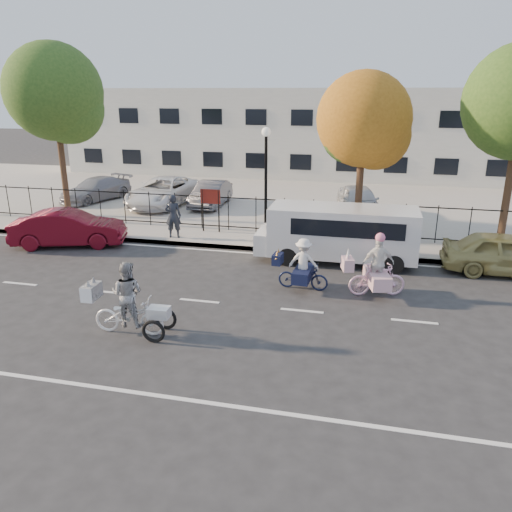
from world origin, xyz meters
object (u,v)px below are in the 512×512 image
(gold_sedan, at_px, (507,254))
(lot_car_c, at_px, (211,194))
(lot_car_d, at_px, (359,201))
(red_sedan, at_px, (69,228))
(zebra_trike, at_px, (129,306))
(white_van, at_px, (339,232))
(lot_car_a, at_px, (96,189))
(pedestrian, at_px, (173,216))
(lot_car_b, at_px, (163,192))
(unicorn_bike, at_px, (376,273))
(bull_bike, at_px, (302,269))
(lamppost, at_px, (266,163))

(gold_sedan, bearing_deg, lot_car_c, 61.26)
(gold_sedan, distance_m, lot_car_c, 14.37)
(gold_sedan, xyz_separation_m, lot_car_d, (-5.06, 6.69, 0.15))
(red_sedan, bearing_deg, lot_car_d, -75.20)
(zebra_trike, bearing_deg, white_van, -37.06)
(gold_sedan, distance_m, lot_car_a, 20.27)
(zebra_trike, xyz_separation_m, lot_car_c, (-2.38, 13.79, 0.05))
(pedestrian, distance_m, lot_car_b, 6.18)
(pedestrian, bearing_deg, lot_car_b, -77.31)
(lot_car_d, bearing_deg, unicorn_bike, -98.78)
(lot_car_b, bearing_deg, pedestrian, -59.41)
(zebra_trike, distance_m, lot_car_b, 14.27)
(pedestrian, distance_m, lot_car_d, 9.06)
(red_sedan, xyz_separation_m, gold_sedan, (15.95, 0.44, -0.01))
(lot_car_d, bearing_deg, bull_bike, -111.84)
(lot_car_b, bearing_deg, white_van, -31.27)
(zebra_trike, xyz_separation_m, unicorn_bike, (5.97, 3.91, -0.02))
(lot_car_d, bearing_deg, lot_car_c, 163.79)
(pedestrian, height_order, lot_car_b, pedestrian)
(zebra_trike, distance_m, gold_sedan, 12.24)
(lamppost, relative_size, zebra_trike, 1.96)
(zebra_trike, distance_m, white_van, 8.26)
(lamppost, height_order, white_van, lamppost)
(pedestrian, xyz_separation_m, lot_car_d, (7.14, 5.57, -0.18))
(unicorn_bike, distance_m, red_sedan, 12.00)
(unicorn_bike, relative_size, bull_bike, 1.13)
(red_sedan, relative_size, lot_car_b, 0.83)
(lamppost, bearing_deg, red_sedan, -159.39)
(unicorn_bike, xyz_separation_m, lot_car_d, (-0.86, 9.58, 0.14))
(lamppost, relative_size, white_van, 0.78)
(unicorn_bike, relative_size, lot_car_d, 0.48)
(white_van, distance_m, lot_car_a, 15.22)
(lot_car_b, bearing_deg, lot_car_d, 4.00)
(unicorn_bike, height_order, lot_car_a, unicorn_bike)
(zebra_trike, relative_size, unicorn_bike, 1.12)
(lamppost, relative_size, unicorn_bike, 2.20)
(lot_car_c, bearing_deg, lamppost, -51.10)
(lamppost, relative_size, red_sedan, 1.01)
(zebra_trike, bearing_deg, lot_car_b, 17.18)
(unicorn_bike, relative_size, lot_car_b, 0.38)
(red_sedan, distance_m, pedestrian, 4.07)
(pedestrian, height_order, lot_car_c, pedestrian)
(pedestrian, bearing_deg, gold_sedan, 160.48)
(white_van, relative_size, lot_car_b, 1.08)
(bull_bike, bearing_deg, lamppost, 27.15)
(red_sedan, bearing_deg, pedestrian, -85.81)
(red_sedan, height_order, lot_car_d, lot_car_d)
(lot_car_c, bearing_deg, lot_car_b, -172.43)
(gold_sedan, relative_size, lot_car_c, 1.07)
(zebra_trike, distance_m, pedestrian, 8.18)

